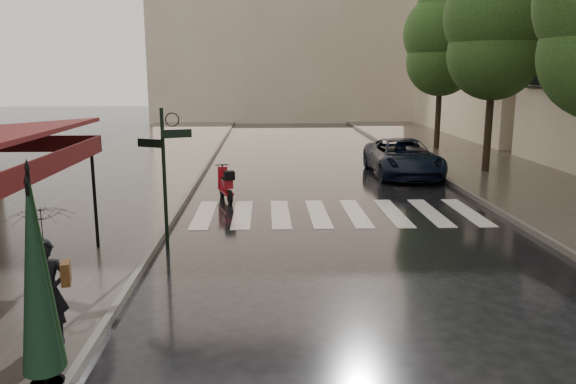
{
  "coord_description": "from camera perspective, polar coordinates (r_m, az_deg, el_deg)",
  "views": [
    {
      "loc": [
        1.0,
        -9.08,
        3.8
      ],
      "look_at": [
        1.46,
        2.3,
        1.4
      ],
      "focal_mm": 35.0,
      "sensor_mm": 36.0,
      "label": 1
    }
  ],
  "objects": [
    {
      "name": "ground",
      "position": [
        9.89,
        -8.09,
        -10.81
      ],
      "size": [
        120.0,
        120.0,
        0.0
      ],
      "primitive_type": "plane",
      "color": "black",
      "rests_on": "ground"
    },
    {
      "name": "sidewalk_near",
      "position": [
        22.11,
        -16.7,
        1.65
      ],
      "size": [
        6.0,
        60.0,
        0.12
      ],
      "primitive_type": "cube",
      "color": "#38332D",
      "rests_on": "ground"
    },
    {
      "name": "sidewalk_far",
      "position": [
        23.32,
        21.09,
        1.87
      ],
      "size": [
        5.5,
        60.0,
        0.12
      ],
      "primitive_type": "cube",
      "color": "#38332D",
      "rests_on": "ground"
    },
    {
      "name": "curb_near",
      "position": [
        21.55,
        -8.82,
        1.8
      ],
      "size": [
        0.12,
        60.0,
        0.16
      ],
      "primitive_type": "cube",
      "color": "#595651",
      "rests_on": "ground"
    },
    {
      "name": "curb_far",
      "position": [
        22.36,
        14.49,
        1.92
      ],
      "size": [
        0.12,
        60.0,
        0.16
      ],
      "primitive_type": "cube",
      "color": "#595651",
      "rests_on": "ground"
    },
    {
      "name": "crosswalk",
      "position": [
        15.68,
        4.99,
        -2.16
      ],
      "size": [
        7.85,
        3.2,
        0.01
      ],
      "color": "silver",
      "rests_on": "ground"
    },
    {
      "name": "signpost",
      "position": [
        12.44,
        -12.46,
        2.51
      ],
      "size": [
        1.17,
        0.29,
        3.1
      ],
      "color": "black",
      "rests_on": "ground"
    },
    {
      "name": "tree_mid",
      "position": [
        22.8,
        20.37,
        15.69
      ],
      "size": [
        3.8,
        3.8,
        8.34
      ],
      "color": "black",
      "rests_on": "sidewalk_far"
    },
    {
      "name": "tree_far",
      "position": [
        29.44,
        15.39,
        14.71
      ],
      "size": [
        3.8,
        3.8,
        8.16
      ],
      "color": "black",
      "rests_on": "sidewalk_far"
    },
    {
      "name": "pedestrian_with_umbrella",
      "position": [
        8.22,
        -23.67,
        -3.95
      ],
      "size": [
        1.09,
        1.1,
        2.37
      ],
      "rotation": [
        0.0,
        0.0,
        0.26
      ],
      "color": "black",
      "rests_on": "sidewalk_near"
    },
    {
      "name": "scooter",
      "position": [
        17.19,
        -6.31,
        0.69
      ],
      "size": [
        0.68,
        1.54,
        1.04
      ],
      "rotation": [
        0.0,
        0.0,
        0.28
      ],
      "color": "black",
      "rests_on": "ground"
    },
    {
      "name": "parked_car",
      "position": [
        21.79,
        11.59,
        3.46
      ],
      "size": [
        2.32,
        5.0,
        1.39
      ],
      "primitive_type": "imported",
      "rotation": [
        0.0,
        0.0,
        0.0
      ],
      "color": "black",
      "rests_on": "ground"
    },
    {
      "name": "parasol_front",
      "position": [
        7.15,
        -24.14,
        -7.28
      ],
      "size": [
        0.49,
        0.49,
        2.71
      ],
      "color": "black",
      "rests_on": "sidewalk_near"
    },
    {
      "name": "parasol_back",
      "position": [
        7.13,
        -24.25,
        -8.05
      ],
      "size": [
        0.48,
        0.48,
        2.56
      ],
      "color": "black",
      "rests_on": "sidewalk_near"
    }
  ]
}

